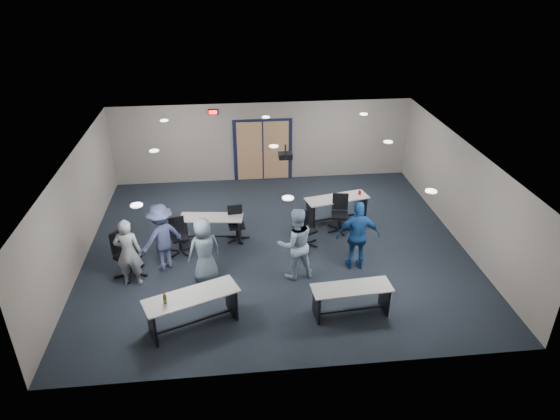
{
  "coord_description": "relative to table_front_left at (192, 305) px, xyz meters",
  "views": [
    {
      "loc": [
        -1.13,
        -11.46,
        7.13
      ],
      "look_at": [
        0.07,
        -0.3,
        1.24
      ],
      "focal_mm": 32.0,
      "sensor_mm": 36.0,
      "label": 1
    }
  ],
  "objects": [
    {
      "name": "ceiling_projector",
      "position": [
        2.37,
        3.53,
        1.85
      ],
      "size": [
        0.35,
        0.32,
        0.37
      ],
      "color": "black",
      "rests_on": "ceiling"
    },
    {
      "name": "table_front_right",
      "position": [
        3.41,
        0.05,
        -0.07
      ],
      "size": [
        1.77,
        0.7,
        0.7
      ],
      "rotation": [
        0.0,
        0.0,
        0.07
      ],
      "color": "#BAB7B0",
      "rests_on": "floor"
    },
    {
      "name": "person_navy",
      "position": [
        3.96,
        1.81,
        0.36
      ],
      "size": [
        1.09,
        0.48,
        1.83
      ],
      "primitive_type": "imported",
      "rotation": [
        0.0,
        0.0,
        3.11
      ],
      "color": "navy",
      "rests_on": "floor"
    },
    {
      "name": "floor",
      "position": [
        2.07,
        3.03,
        -0.55
      ],
      "size": [
        10.0,
        10.0,
        0.0
      ],
      "primitive_type": "plane",
      "color": "black",
      "rests_on": "ground"
    },
    {
      "name": "chair_back_b",
      "position": [
        1.03,
        3.48,
        -0.07
      ],
      "size": [
        0.68,
        0.68,
        0.97
      ],
      "primitive_type": null,
      "rotation": [
        0.0,
        0.0,
        0.12
      ],
      "color": "black",
      "rests_on": "floor"
    },
    {
      "name": "front_wall",
      "position": [
        2.07,
        -1.47,
        0.8
      ],
      "size": [
        10.0,
        0.04,
        2.7
      ],
      "primitive_type": "cube",
      "color": "gray",
      "rests_on": "floor"
    },
    {
      "name": "chair_back_d",
      "position": [
        3.94,
        3.68,
        -0.02
      ],
      "size": [
        0.78,
        0.78,
        1.06
      ],
      "primitive_type": null,
      "rotation": [
        0.0,
        0.0,
        -0.18
      ],
      "color": "black",
      "rests_on": "floor"
    },
    {
      "name": "chair_back_a",
      "position": [
        -0.48,
        3.0,
        -0.07
      ],
      "size": [
        0.75,
        0.75,
        0.95
      ],
      "primitive_type": null,
      "rotation": [
        0.0,
        0.0,
        0.3
      ],
      "color": "black",
      "rests_on": "floor"
    },
    {
      "name": "person_gray",
      "position": [
        -1.52,
        1.7,
        0.32
      ],
      "size": [
        0.65,
        0.45,
        1.74
      ],
      "primitive_type": "imported",
      "rotation": [
        0.0,
        0.0,
        3.09
      ],
      "color": "gray",
      "rests_on": "floor"
    },
    {
      "name": "chair_loose_left",
      "position": [
        -1.62,
        2.06,
        0.04
      ],
      "size": [
        1.05,
        1.05,
        1.19
      ],
      "primitive_type": null,
      "rotation": [
        0.0,
        0.0,
        0.94
      ],
      "color": "black",
      "rests_on": "floor"
    },
    {
      "name": "person_lightblue",
      "position": [
        2.4,
        1.6,
        0.36
      ],
      "size": [
        0.99,
        0.83,
        1.83
      ],
      "primitive_type": "imported",
      "rotation": [
        0.0,
        0.0,
        3.31
      ],
      "color": "#A4BDD9",
      "rests_on": "floor"
    },
    {
      "name": "table_front_left",
      "position": [
        0.0,
        0.0,
        0.0
      ],
      "size": [
        2.07,
        1.33,
        1.09
      ],
      "rotation": [
        0.0,
        0.0,
        0.38
      ],
      "color": "#BAB7B0",
      "rests_on": "floor"
    },
    {
      "name": "exit_sign",
      "position": [
        0.47,
        7.48,
        1.9
      ],
      "size": [
        0.32,
        0.07,
        0.18
      ],
      "color": "black",
      "rests_on": "back_wall"
    },
    {
      "name": "right_wall",
      "position": [
        7.07,
        3.03,
        0.8
      ],
      "size": [
        0.04,
        9.0,
        2.7
      ],
      "primitive_type": "cube",
      "color": "gray",
      "rests_on": "floor"
    },
    {
      "name": "person_plaid",
      "position": [
        0.23,
        1.68,
        0.27
      ],
      "size": [
        0.95,
        0.8,
        1.65
      ],
      "primitive_type": "imported",
      "rotation": [
        0.0,
        0.0,
        3.54
      ],
      "color": "slate",
      "rests_on": "floor"
    },
    {
      "name": "back_wall",
      "position": [
        2.07,
        7.53,
        0.8
      ],
      "size": [
        10.0,
        0.04,
        2.7
      ],
      "primitive_type": "cube",
      "color": "gray",
      "rests_on": "floor"
    },
    {
      "name": "person_back",
      "position": [
        -0.82,
        2.31,
        0.33
      ],
      "size": [
        1.29,
        1.21,
        1.75
      ],
      "primitive_type": "imported",
      "rotation": [
        0.0,
        0.0,
        3.8
      ],
      "color": "#424A77",
      "rests_on": "floor"
    },
    {
      "name": "ceiling",
      "position": [
        2.07,
        3.03,
        2.15
      ],
      "size": [
        10.0,
        9.0,
        0.04
      ],
      "primitive_type": "cube",
      "color": "silver",
      "rests_on": "back_wall"
    },
    {
      "name": "table_back_left",
      "position": [
        0.36,
        3.58,
        -0.08
      ],
      "size": [
        1.76,
        0.77,
        0.69
      ],
      "rotation": [
        0.0,
        0.0,
        -0.12
      ],
      "color": "#BAB7B0",
      "rests_on": "floor"
    },
    {
      "name": "double_door",
      "position": [
        2.07,
        7.5,
        0.5
      ],
      "size": [
        2.0,
        0.07,
        2.2
      ],
      "color": "black",
      "rests_on": "back_wall"
    },
    {
      "name": "ceiling_can_lights",
      "position": [
        2.07,
        3.28,
        2.12
      ],
      "size": [
        6.24,
        5.74,
        0.02
      ],
      "primitive_type": null,
      "color": "white",
      "rests_on": "ceiling"
    },
    {
      "name": "chair_back_c",
      "position": [
        2.91,
        3.02,
        -0.09
      ],
      "size": [
        0.79,
        0.79,
        0.92
      ],
      "primitive_type": null,
      "rotation": [
        0.0,
        0.0,
        0.53
      ],
      "color": "black",
      "rests_on": "floor"
    },
    {
      "name": "table_back_right",
      "position": [
        3.98,
        4.26,
        -0.04
      ],
      "size": [
        1.93,
        1.0,
        0.87
      ],
      "rotation": [
        0.0,
        0.0,
        0.22
      ],
      "color": "#BAB7B0",
      "rests_on": "floor"
    },
    {
      "name": "left_wall",
      "position": [
        -2.93,
        3.03,
        0.8
      ],
      "size": [
        0.04,
        9.0,
        2.7
      ],
      "primitive_type": "cube",
      "color": "gray",
      "rests_on": "floor"
    }
  ]
}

